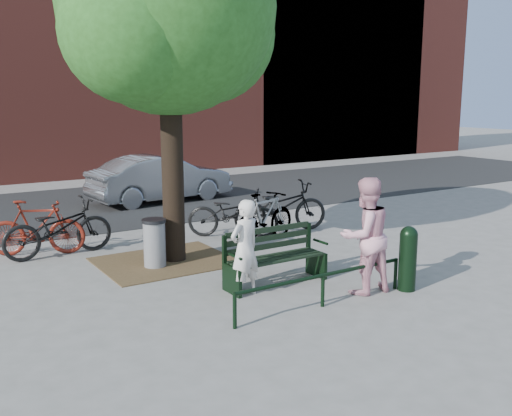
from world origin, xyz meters
TOP-DOWN VIEW (x-y plane):
  - ground at (0.00, 0.00)m, footprint 90.00×90.00m
  - dirt_pit at (-1.00, 2.20)m, footprint 2.40×2.00m
  - road at (0.00, 8.50)m, footprint 40.00×7.00m
  - townhouse_row at (0.17, 16.00)m, footprint 45.00×4.00m
  - park_bench at (-0.00, 0.08)m, footprint 1.74×0.54m
  - guard_railing at (0.00, -1.20)m, footprint 3.06×0.06m
  - street_tree at (-0.75, 2.20)m, footprint 4.20×3.80m
  - person_left at (-0.70, -0.17)m, footprint 0.62×0.48m
  - person_right at (0.95, -1.05)m, footprint 0.94×0.75m
  - bollard at (1.60, -1.35)m, footprint 0.28×0.28m
  - litter_bin at (-1.29, 2.00)m, footprint 0.43×0.43m
  - bicycle_a at (-2.55, 3.70)m, footprint 2.14×0.86m
  - bicycle_b at (-2.89, 3.99)m, footprint 1.87×1.19m
  - bicycle_c at (1.06, 3.19)m, footprint 2.01×1.77m
  - bicycle_d at (1.36, 2.40)m, footprint 1.88×0.99m
  - bicycle_e at (2.23, 3.05)m, footprint 2.32×1.32m
  - parked_car at (1.48, 8.09)m, footprint 4.29×1.84m

SIDE VIEW (x-z plane):
  - ground at x=0.00m, z-range 0.00..0.00m
  - road at x=0.00m, z-range 0.00..0.01m
  - dirt_pit at x=-1.00m, z-range 0.00..0.02m
  - guard_railing at x=0.00m, z-range 0.15..0.66m
  - litter_bin at x=-1.29m, z-range 0.01..0.89m
  - park_bench at x=0.00m, z-range -0.01..0.97m
  - bicycle_c at x=1.06m, z-range 0.00..1.05m
  - bicycle_d at x=1.36m, z-range 0.00..1.09m
  - bicycle_b at x=-2.89m, z-range 0.00..1.09m
  - bicycle_a at x=-2.55m, z-range 0.00..1.10m
  - bollard at x=1.60m, z-range 0.04..1.08m
  - bicycle_e at x=2.23m, z-range 0.00..1.15m
  - parked_car at x=1.48m, z-range 0.00..1.38m
  - person_left at x=-0.70m, z-range 0.00..1.51m
  - person_right at x=0.95m, z-range 0.00..1.83m
  - street_tree at x=-0.75m, z-range 1.17..7.67m
  - townhouse_row at x=0.17m, z-range -0.75..13.25m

